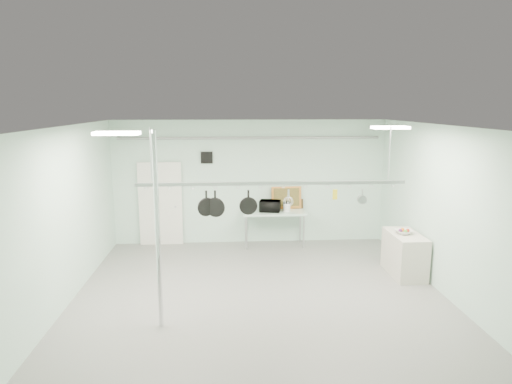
{
  "coord_description": "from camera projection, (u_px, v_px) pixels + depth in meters",
  "views": [
    {
      "loc": [
        -0.61,
        -7.62,
        3.57
      ],
      "look_at": [
        -0.04,
        1.0,
        1.91
      ],
      "focal_mm": 32.0,
      "sensor_mm": 36.0,
      "label": 1
    }
  ],
  "objects": [
    {
      "name": "floor",
      "position": [
        262.0,
        307.0,
        8.18
      ],
      "size": [
        8.0,
        8.0,
        0.0
      ],
      "primitive_type": "plane",
      "color": "gray",
      "rests_on": "ground"
    },
    {
      "name": "skillet_mid",
      "position": [
        215.0,
        204.0,
        8.08
      ],
      "size": [
        0.35,
        0.16,
        0.48
      ],
      "primitive_type": null,
      "rotation": [
        0.0,
        0.0,
        -0.28
      ],
      "color": "black",
      "rests_on": "pot_rack"
    },
    {
      "name": "ceiling",
      "position": [
        262.0,
        128.0,
        7.58
      ],
      "size": [
        7.0,
        8.0,
        0.02
      ],
      "primitive_type": "cube",
      "color": "silver",
      "rests_on": "back_wall"
    },
    {
      "name": "right_wall",
      "position": [
        457.0,
        217.0,
        8.11
      ],
      "size": [
        0.02,
        8.0,
        3.2
      ],
      "primitive_type": "cube",
      "color": "silver",
      "rests_on": "floor"
    },
    {
      "name": "wall_vent",
      "position": [
        207.0,
        158.0,
        11.58
      ],
      "size": [
        0.3,
        0.04,
        0.3
      ],
      "primitive_type": "cube",
      "color": "black",
      "rests_on": "back_wall"
    },
    {
      "name": "saucepan",
      "position": [
        362.0,
        196.0,
        8.23
      ],
      "size": [
        0.17,
        0.12,
        0.27
      ],
      "primitive_type": null,
      "rotation": [
        0.0,
        0.0,
        0.2
      ],
      "color": "#A8A7AC",
      "rests_on": "pot_rack"
    },
    {
      "name": "skillet_right",
      "position": [
        248.0,
        202.0,
        8.11
      ],
      "size": [
        0.32,
        0.07,
        0.45
      ],
      "primitive_type": null,
      "rotation": [
        0.0,
        0.0,
        0.03
      ],
      "color": "black",
      "rests_on": "pot_rack"
    },
    {
      "name": "coffee_canister",
      "position": [
        287.0,
        207.0,
        11.56
      ],
      "size": [
        0.22,
        0.22,
        0.21
      ],
      "primitive_type": "cylinder",
      "rotation": [
        0.0,
        0.0,
        0.21
      ],
      "color": "silver",
      "rests_on": "prep_table"
    },
    {
      "name": "fruit_bowl",
      "position": [
        404.0,
        232.0,
        9.57
      ],
      "size": [
        0.43,
        0.43,
        0.09
      ],
      "primitive_type": "imported",
      "rotation": [
        0.0,
        0.0,
        0.25
      ],
      "color": "silver",
      "rests_on": "side_cabinet"
    },
    {
      "name": "microwave",
      "position": [
        270.0,
        206.0,
        11.54
      ],
      "size": [
        0.58,
        0.45,
        0.29
      ],
      "primitive_type": "imported",
      "rotation": [
        0.0,
        0.0,
        2.93
      ],
      "color": "black",
      "rests_on": "prep_table"
    },
    {
      "name": "grater",
      "position": [
        335.0,
        195.0,
        8.19
      ],
      "size": [
        0.08,
        0.04,
        0.2
      ],
      "primitive_type": null,
      "rotation": [
        0.0,
        0.0,
        -0.28
      ],
      "color": "gold",
      "rests_on": "pot_rack"
    },
    {
      "name": "back_wall",
      "position": [
        250.0,
        182.0,
        11.79
      ],
      "size": [
        7.0,
        0.02,
        3.2
      ],
      "primitive_type": "cube",
      "color": "silver",
      "rests_on": "floor"
    },
    {
      "name": "whisk",
      "position": [
        288.0,
        198.0,
        8.14
      ],
      "size": [
        0.21,
        0.21,
        0.3
      ],
      "primitive_type": null,
      "rotation": [
        0.0,
        0.0,
        0.24
      ],
      "color": "#B0B0B4",
      "rests_on": "pot_rack"
    },
    {
      "name": "prep_table",
      "position": [
        274.0,
        214.0,
        11.59
      ],
      "size": [
        1.6,
        0.7,
        0.91
      ],
      "color": "#ABC9BD",
      "rests_on": "floor"
    },
    {
      "name": "conduit_pipe",
      "position": [
        250.0,
        138.0,
        11.49
      ],
      "size": [
        6.6,
        0.07,
        0.07
      ],
      "primitive_type": "cylinder",
      "rotation": [
        0.0,
        1.57,
        0.0
      ],
      "color": "gray",
      "rests_on": "back_wall"
    },
    {
      "name": "fruit_cluster",
      "position": [
        404.0,
        230.0,
        9.57
      ],
      "size": [
        0.24,
        0.24,
        0.09
      ],
      "primitive_type": null,
      "color": "#A61F0F",
      "rests_on": "fruit_bowl"
    },
    {
      "name": "painting_large",
      "position": [
        286.0,
        198.0,
        11.84
      ],
      "size": [
        0.79,
        0.17,
        0.58
      ],
      "primitive_type": "cube",
      "rotation": [
        -0.14,
        0.0,
        0.06
      ],
      "color": "#C67635",
      "rests_on": "prep_table"
    },
    {
      "name": "painting_small",
      "position": [
        297.0,
        204.0,
        11.89
      ],
      "size": [
        0.3,
        0.09,
        0.25
      ],
      "primitive_type": "cube",
      "rotation": [
        -0.17,
        0.0,
        -0.01
      ],
      "color": "#312211",
      "rests_on": "prep_table"
    },
    {
      "name": "light_panel_left",
      "position": [
        117.0,
        133.0,
        6.66
      ],
      "size": [
        0.65,
        0.3,
        0.05
      ],
      "primitive_type": "cube",
      "color": "white",
      "rests_on": "ceiling"
    },
    {
      "name": "chrome_pole",
      "position": [
        158.0,
        232.0,
        7.18
      ],
      "size": [
        0.08,
        0.08,
        3.2
      ],
      "primitive_type": "cylinder",
      "color": "silver",
      "rests_on": "floor"
    },
    {
      "name": "pot_rack",
      "position": [
        272.0,
        182.0,
        8.07
      ],
      "size": [
        4.8,
        0.06,
        1.0
      ],
      "color": "#B7B7BC",
      "rests_on": "ceiling"
    },
    {
      "name": "light_panel_right",
      "position": [
        390.0,
        128.0,
        8.33
      ],
      "size": [
        0.65,
        0.3,
        0.05
      ],
      "primitive_type": "cube",
      "color": "white",
      "rests_on": "ceiling"
    },
    {
      "name": "side_cabinet",
      "position": [
        404.0,
        254.0,
        9.67
      ],
      "size": [
        0.6,
        1.2,
        0.9
      ],
      "primitive_type": "cube",
      "color": "beige",
      "rests_on": "floor"
    },
    {
      "name": "door",
      "position": [
        161.0,
        205.0,
        11.7
      ],
      "size": [
        1.1,
        0.1,
        2.2
      ],
      "primitive_type": "cube",
      "color": "silver",
      "rests_on": "floor"
    },
    {
      "name": "skillet_left",
      "position": [
        206.0,
        203.0,
        8.06
      ],
      "size": [
        0.33,
        0.2,
        0.46
      ],
      "primitive_type": null,
      "rotation": [
        0.0,
        0.0,
        0.45
      ],
      "color": "black",
      "rests_on": "pot_rack"
    }
  ]
}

